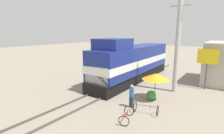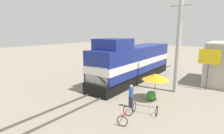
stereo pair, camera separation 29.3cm
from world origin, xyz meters
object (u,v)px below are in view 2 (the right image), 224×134
object	(u,v)px
billboard_sign	(209,60)
utility_pole	(178,44)
person_bystander	(131,95)
vendor_umbrella	(156,77)
locomotive	(133,62)
bicycle	(145,109)
bicycle_spare	(125,116)

from	to	relation	value
billboard_sign	utility_pole	bearing A→B (deg)	-133.60
person_bystander	vendor_umbrella	bearing A→B (deg)	69.86
locomotive	bicycle	size ratio (longest dim) A/B	8.33
vendor_umbrella	bicycle	bearing A→B (deg)	-80.66
person_bystander	bicycle	bearing A→B (deg)	-14.35
utility_pole	billboard_sign	bearing A→B (deg)	46.40
utility_pole	bicycle_spare	distance (m)	8.61
utility_pole	bicycle_spare	size ratio (longest dim) A/B	5.47
billboard_sign	bicycle	distance (m)	9.03
billboard_sign	person_bystander	world-z (taller)	billboard_sign
locomotive	person_bystander	xyz separation A→B (m)	(3.61, -6.65, -1.17)
billboard_sign	bicycle_spare	world-z (taller)	billboard_sign
billboard_sign	bicycle	world-z (taller)	billboard_sign
locomotive	bicycle_spare	size ratio (longest dim) A/B	8.81
locomotive	person_bystander	bearing A→B (deg)	-61.50
person_bystander	utility_pole	bearing A→B (deg)	73.51
locomotive	vendor_umbrella	bearing A→B (deg)	-43.35
utility_pole	billboard_sign	world-z (taller)	utility_pole
vendor_umbrella	person_bystander	size ratio (longest dim) A/B	1.28
vendor_umbrella	bicycle_spare	bearing A→B (deg)	-91.98
bicycle	bicycle_spare	xyz separation A→B (m)	(-0.60, -1.65, -0.02)
person_bystander	bicycle_spare	world-z (taller)	person_bystander
utility_pole	bicycle	distance (m)	7.17
utility_pole	person_bystander	size ratio (longest dim) A/B	5.05
vendor_umbrella	bicycle_spare	world-z (taller)	vendor_umbrella
utility_pole	vendor_umbrella	size ratio (longest dim) A/B	3.93
utility_pole	vendor_umbrella	world-z (taller)	utility_pole
locomotive	bicycle	world-z (taller)	locomotive
bicycle	bicycle_spare	bearing A→B (deg)	148.86
locomotive	bicycle	xyz separation A→B (m)	(4.94, -6.99, -1.76)
person_bystander	bicycle	xyz separation A→B (m)	(1.33, -0.34, -0.59)
billboard_sign	person_bystander	distance (m)	9.05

